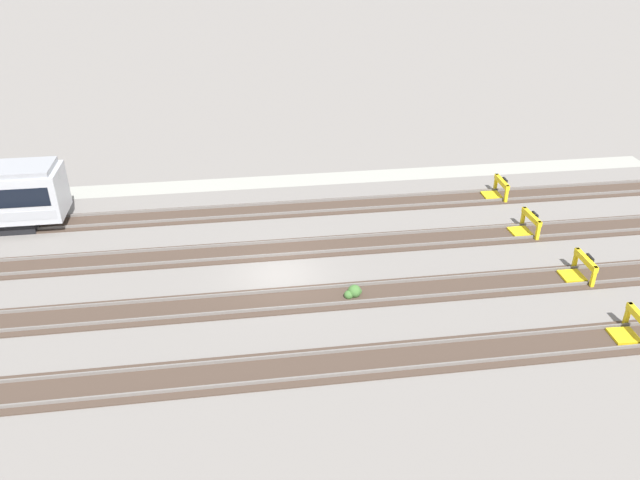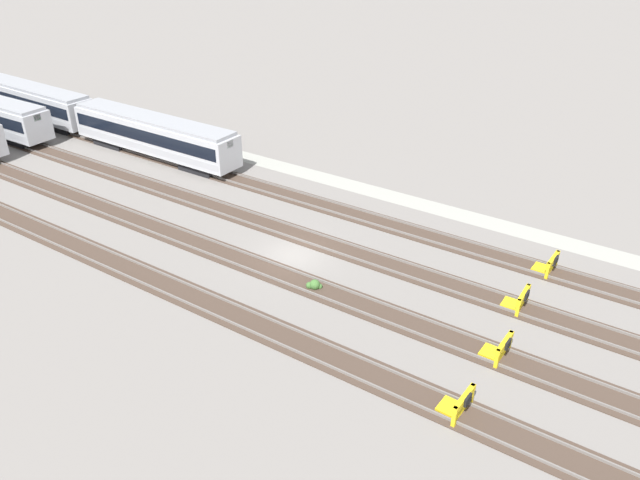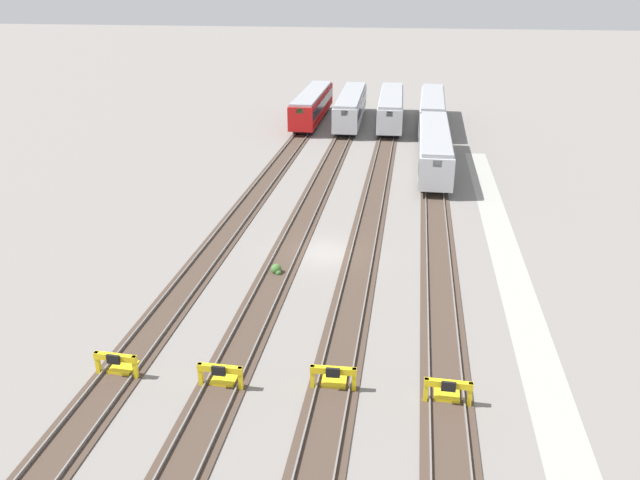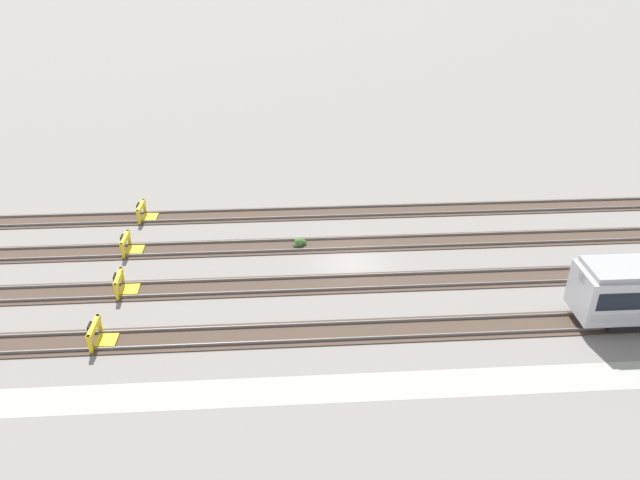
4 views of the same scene
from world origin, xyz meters
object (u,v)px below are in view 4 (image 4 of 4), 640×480
object	(u,v)px
bumper_stop_middle_track	(130,245)
weed_clump	(299,243)
bumper_stop_nearest_track	(100,335)
bumper_stop_near_inner_track	(124,284)
bumper_stop_far_inner_track	(145,212)

from	to	relation	value
bumper_stop_middle_track	weed_clump	bearing A→B (deg)	0.33
bumper_stop_nearest_track	bumper_stop_middle_track	size ratio (longest dim) A/B	1.00
bumper_stop_nearest_track	bumper_stop_middle_track	world-z (taller)	same
bumper_stop_near_inner_track	bumper_stop_far_inner_track	size ratio (longest dim) A/B	1.00
bumper_stop_middle_track	weed_clump	world-z (taller)	bumper_stop_middle_track
bumper_stop_nearest_track	bumper_stop_far_inner_track	size ratio (longest dim) A/B	1.00
bumper_stop_near_inner_track	bumper_stop_far_inner_track	distance (m)	9.69
bumper_stop_near_inner_track	bumper_stop_middle_track	size ratio (longest dim) A/B	1.00
bumper_stop_nearest_track	bumper_stop_near_inner_track	distance (m)	4.87
bumper_stop_nearest_track	bumper_stop_middle_track	xyz separation A→B (m)	(-0.34, 9.70, 0.00)
bumper_stop_nearest_track	bumper_stop_far_inner_track	world-z (taller)	same
bumper_stop_nearest_track	weed_clump	size ratio (longest dim) A/B	2.18
bumper_stop_nearest_track	bumper_stop_far_inner_track	xyz separation A→B (m)	(-0.19, 14.54, 0.00)
bumper_stop_nearest_track	weed_clump	xyz separation A→B (m)	(11.04, 9.76, -0.27)
weed_clump	bumper_stop_far_inner_track	bearing A→B (deg)	156.95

